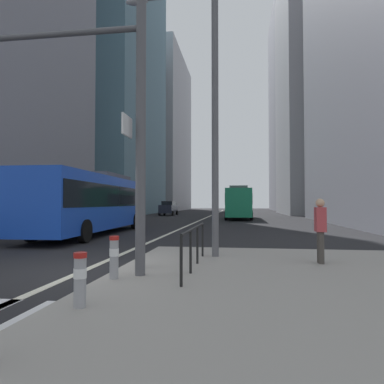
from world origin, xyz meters
name	(u,v)px	position (x,y,z in m)	size (l,w,h in m)	color
ground_plane	(193,224)	(0.00, 20.00, 0.00)	(160.00, 160.00, 0.00)	black
median_island	(324,287)	(5.50, -1.00, 0.07)	(9.00, 10.00, 0.15)	gray
lane_centre_line	(205,218)	(0.00, 30.00, 0.01)	(0.20, 80.00, 0.01)	beige
office_tower_left_mid	(111,57)	(-16.00, 42.52, 24.51)	(12.42, 22.90, 49.03)	slate
office_tower_left_far	(156,134)	(-16.00, 71.11, 18.08)	(13.36, 25.49, 36.16)	#9E9EA3
office_tower_right_mid	(326,92)	(17.00, 46.52, 18.78)	(13.40, 17.57, 37.57)	#9E9EA3
office_tower_right_far	(298,109)	(17.00, 72.17, 23.09)	(11.29, 22.31, 46.17)	gray
city_bus_blue_oncoming	(94,200)	(-4.01, 9.73, 1.84)	(2.95, 12.12, 3.40)	blue
city_bus_red_receding	(239,202)	(3.71, 29.02, 1.84)	(2.74, 10.65, 3.40)	#198456
car_oncoming_mid	(168,208)	(-5.92, 38.29, 0.99)	(2.05, 4.50, 1.94)	#232838
car_receding_near	(231,207)	(2.39, 49.11, 0.99)	(2.11, 4.34, 1.94)	gold
car_receding_far	(231,207)	(2.14, 56.74, 0.99)	(2.07, 4.03, 1.94)	#B2A899
traffic_signal_gantry	(45,96)	(-0.49, -0.81, 4.14)	(6.67, 0.65, 6.00)	#515156
street_lamp_post	(215,82)	(3.17, 2.03, 5.28)	(5.50, 0.32, 8.00)	#56565B
bollard_left	(80,277)	(1.52, -3.12, 0.60)	(0.20, 0.20, 0.81)	#99999E
bollard_right	(114,255)	(1.32, -1.21, 0.63)	(0.20, 0.20, 0.87)	#99999E
bollard_back	(141,246)	(1.52, 0.05, 0.65)	(0.20, 0.20, 0.91)	#99999E
pedestrian_railing	(194,238)	(2.80, 0.15, 0.86)	(0.06, 3.70, 0.98)	black
pedestrian_waiting	(320,227)	(5.94, 1.25, 1.07)	(0.25, 0.38, 1.66)	#423D38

